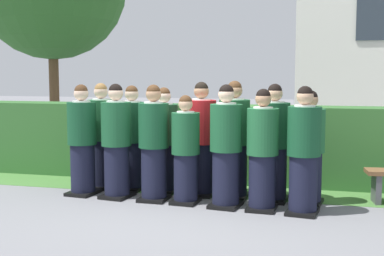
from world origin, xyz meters
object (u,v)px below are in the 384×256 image
object	(u,v)px
student_front_row_1	(116,144)
student_rear_row_4	(234,142)
student_front_row_6	(304,153)
student_rear_row_2	(164,143)
student_in_red_blazer	(201,141)
student_front_row_3	(186,152)
student_rear_row_0	(102,138)
student_front_row_0	(82,142)
student_front_row_2	(154,146)
student_front_row_5	(262,153)
student_rear_row_6	(309,150)
student_front_row_4	(226,149)
student_rear_row_1	(132,140)
student_rear_row_5	(274,146)

from	to	relation	value
student_front_row_1	student_rear_row_4	xyz separation A→B (m)	(1.69, 0.41, 0.02)
student_front_row_6	student_rear_row_4	distance (m)	1.22
student_rear_row_2	student_in_red_blazer	xyz separation A→B (m)	(0.60, -0.06, 0.04)
student_front_row_3	student_rear_row_0	bearing A→B (deg)	157.86
student_front_row_0	student_front_row_3	size ratio (longest dim) A/B	1.09
student_front_row_2	student_front_row_5	world-z (taller)	student_front_row_2
student_front_row_3	student_rear_row_6	distance (m)	1.74
student_front_row_6	student_front_row_4	bearing A→B (deg)	174.69
student_rear_row_0	student_rear_row_6	world-z (taller)	student_rear_row_0
student_front_row_2	student_rear_row_4	bearing A→B (deg)	21.49
student_front_row_0	student_front_row_4	xyz separation A→B (m)	(2.25, -0.19, 0.01)
student_front_row_1	student_rear_row_1	world-z (taller)	student_front_row_1
student_front_row_1	student_rear_row_5	distance (m)	2.31
student_front_row_1	student_rear_row_2	world-z (taller)	student_front_row_1
student_rear_row_1	student_rear_row_5	world-z (taller)	student_rear_row_5
student_front_row_4	student_front_row_5	distance (m)	0.51
student_front_row_2	student_rear_row_0	xyz separation A→B (m)	(-1.08, 0.59, 0.00)
student_rear_row_2	student_rear_row_6	distance (m)	2.21
student_front_row_3	student_rear_row_6	xyz separation A→B (m)	(1.70, 0.39, 0.03)
student_rear_row_4	student_rear_row_0	bearing A→B (deg)	175.93
student_rear_row_0	student_rear_row_4	xyz separation A→B (m)	(2.18, -0.16, 0.02)
student_front_row_6	student_rear_row_2	size ratio (longest dim) A/B	1.03
student_front_row_5	student_rear_row_0	distance (m)	2.77
student_rear_row_4	student_rear_row_2	bearing A→B (deg)	174.38
student_front_row_1	student_in_red_blazer	world-z (taller)	student_in_red_blazer
student_front_row_6	student_rear_row_4	world-z (taller)	student_rear_row_4
student_rear_row_0	student_rear_row_5	bearing A→B (deg)	-4.13
student_in_red_blazer	student_rear_row_0	bearing A→B (deg)	176.51
student_front_row_0	student_in_red_blazer	world-z (taller)	student_in_red_blazer
student_front_row_3	student_front_row_2	bearing A→B (deg)	174.22
student_front_row_5	student_in_red_blazer	xyz separation A→B (m)	(-1.00, 0.64, 0.04)
student_front_row_0	student_rear_row_2	distance (m)	1.24
student_rear_row_1	student_front_row_5	bearing A→B (deg)	-19.23
student_front_row_1	student_rear_row_4	distance (m)	1.74
student_front_row_0	student_rear_row_5	world-z (taller)	student_rear_row_5
student_front_row_5	student_rear_row_4	distance (m)	0.76
student_rear_row_1	student_rear_row_2	distance (m)	0.55
student_front_row_2	student_front_row_3	bearing A→B (deg)	-5.78
student_rear_row_0	student_front_row_0	bearing A→B (deg)	-99.86
student_front_row_3	student_rear_row_5	bearing A→B (deg)	20.11
student_rear_row_2	student_front_row_2	bearing A→B (deg)	-88.58
student_in_red_blazer	student_rear_row_6	xyz separation A→B (m)	(1.60, -0.15, -0.05)
student_rear_row_1	student_in_red_blazer	size ratio (longest dim) A/B	0.96
student_front_row_5	student_rear_row_2	bearing A→B (deg)	156.50
student_rear_row_0	student_front_row_2	bearing A→B (deg)	-28.61
student_rear_row_4	student_rear_row_5	world-z (taller)	student_rear_row_4
student_front_row_6	student_rear_row_4	bearing A→B (deg)	147.96
student_rear_row_5	student_front_row_1	bearing A→B (deg)	-170.93
student_front_row_4	student_rear_row_6	distance (m)	1.20
student_rear_row_1	student_rear_row_4	size ratio (longest dim) A/B	0.95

